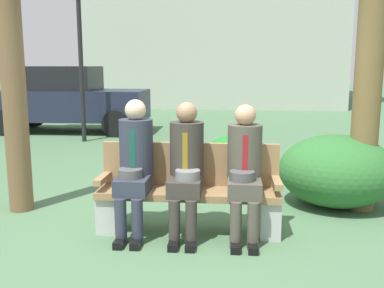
{
  "coord_description": "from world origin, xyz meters",
  "views": [
    {
      "loc": [
        0.5,
        -4.16,
        1.68
      ],
      "look_at": [
        0.07,
        0.52,
        0.85
      ],
      "focal_mm": 41.16,
      "sensor_mm": 36.0,
      "label": 1
    }
  ],
  "objects": [
    {
      "name": "shrub_near_bench",
      "position": [
        1.77,
        1.16,
        0.44
      ],
      "size": [
        1.4,
        1.28,
        0.87
      ],
      "primitive_type": "ellipsoid",
      "color": "#2C672E",
      "rests_on": "ground"
    },
    {
      "name": "ground_plane",
      "position": [
        0.0,
        0.0,
        0.0
      ],
      "size": [
        80.0,
        80.0,
        0.0
      ],
      "primitive_type": "plane",
      "color": "#4A6E4B"
    },
    {
      "name": "parked_car_near",
      "position": [
        -3.7,
        6.84,
        0.84
      ],
      "size": [
        3.91,
        1.73,
        1.68
      ],
      "color": "#1E2338",
      "rests_on": "ground"
    },
    {
      "name": "street_lamp",
      "position": [
        -2.85,
        5.42,
        2.08
      ],
      "size": [
        0.24,
        0.24,
        3.36
      ],
      "color": "black",
      "rests_on": "ground"
    },
    {
      "name": "park_bench",
      "position": [
        0.07,
        0.18,
        0.42
      ],
      "size": [
        1.84,
        0.44,
        0.9
      ],
      "color": "#99754C",
      "rests_on": "ground"
    },
    {
      "name": "seated_man_left",
      "position": [
        -0.47,
        0.05,
        0.75
      ],
      "size": [
        0.34,
        0.72,
        1.36
      ],
      "color": "#2D3342",
      "rests_on": "ground"
    },
    {
      "name": "shrub_mid_lawn",
      "position": [
        0.51,
        3.02,
        0.27
      ],
      "size": [
        0.88,
        0.8,
        0.55
      ],
      "primitive_type": "ellipsoid",
      "color": "#227D29",
      "rests_on": "ground"
    },
    {
      "name": "seated_man_middle",
      "position": [
        0.05,
        0.05,
        0.74
      ],
      "size": [
        0.34,
        0.72,
        1.34
      ],
      "color": "#38332D",
      "rests_on": "ground"
    },
    {
      "name": "seated_man_right",
      "position": [
        0.62,
        0.05,
        0.73
      ],
      "size": [
        0.34,
        0.72,
        1.32
      ],
      "color": "#4C473D",
      "rests_on": "ground"
    }
  ]
}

